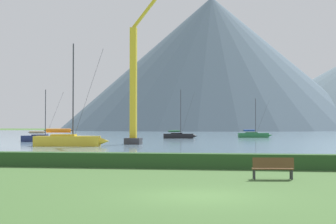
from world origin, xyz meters
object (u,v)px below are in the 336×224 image
sailboat_slip_5 (68,140)px  sailboat_slip_0 (179,135)px  park_bench_near_path (273,167)px  dock_crane (134,92)px  sailboat_slip_3 (43,138)px  sailboat_slip_2 (254,135)px

sailboat_slip_5 → sailboat_slip_0: bearing=69.7°
sailboat_slip_0 → park_bench_near_path: (14.07, -73.55, -0.02)m
dock_crane → sailboat_slip_5: bearing=-131.2°
sailboat_slip_3 → sailboat_slip_0: bearing=51.8°
sailboat_slip_2 → park_bench_near_path: sailboat_slip_2 is taller
sailboat_slip_0 → dock_crane: 33.21m
sailboat_slip_0 → sailboat_slip_5: 40.42m
sailboat_slip_3 → park_bench_near_path: (31.22, -49.09, -0.02)m
park_bench_near_path → sailboat_slip_5: bearing=116.1°
sailboat_slip_0 → sailboat_slip_5: bearing=-113.4°
sailboat_slip_0 → sailboat_slip_3: sailboat_slip_0 is taller
park_bench_near_path → dock_crane: size_ratio=0.09×
sailboat_slip_5 → dock_crane: bearing=39.3°
sailboat_slip_2 → park_bench_near_path: 82.41m
sailboat_slip_3 → sailboat_slip_5: (9.60, -15.26, 0.17)m
sailboat_slip_3 → dock_crane: dock_crane is taller
sailboat_slip_5 → dock_crane: (6.20, 7.09, 5.92)m
sailboat_slip_2 → sailboat_slip_3: sailboat_slip_2 is taller
sailboat_slip_5 → dock_crane: dock_crane is taller
park_bench_near_path → sailboat_slip_0: bearing=94.3°
sailboat_slip_5 → park_bench_near_path: sailboat_slip_5 is taller
sailboat_slip_0 → sailboat_slip_3: size_ratio=1.20×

